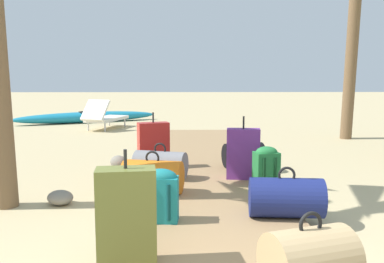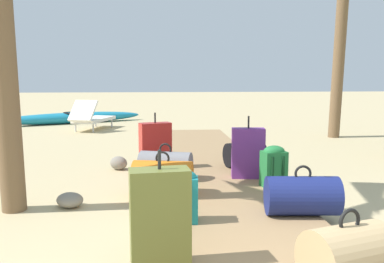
% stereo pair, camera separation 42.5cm
% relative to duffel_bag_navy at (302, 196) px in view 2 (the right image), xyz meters
% --- Properties ---
extents(ground_plane, '(60.00, 60.00, 0.00)m').
position_rel_duffel_bag_navy_xyz_m(ground_plane, '(-0.69, 1.34, -0.27)').
color(ground_plane, tan).
extents(boardwalk, '(1.71, 8.46, 0.08)m').
position_rel_duffel_bag_navy_xyz_m(boardwalk, '(-0.69, 2.19, -0.23)').
color(boardwalk, '#9E7A51').
rests_on(boardwalk, ground).
extents(duffel_bag_navy, '(0.72, 0.44, 0.49)m').
position_rel_duffel_bag_navy_xyz_m(duffel_bag_navy, '(0.00, 0.00, 0.00)').
color(duffel_bag_navy, navy).
rests_on(duffel_bag_navy, boardwalk).
extents(suitcase_red, '(0.48, 0.32, 0.81)m').
position_rel_duffel_bag_navy_xyz_m(suitcase_red, '(-1.41, 2.18, 0.14)').
color(suitcase_red, red).
rests_on(suitcase_red, boardwalk).
extents(suitcase_purple, '(0.44, 0.25, 0.81)m').
position_rel_duffel_bag_navy_xyz_m(suitcase_purple, '(-0.20, 1.52, 0.14)').
color(suitcase_purple, '#6B2D84').
rests_on(suitcase_purple, boardwalk).
extents(duffel_bag_tan, '(0.62, 0.54, 0.51)m').
position_rel_duffel_bag_navy_xyz_m(duffel_bag_tan, '(-0.19, -1.38, 0.01)').
color(duffel_bag_tan, tan).
rests_on(duffel_bag_tan, boardwalk).
extents(duffel_bag_black, '(0.64, 0.49, 0.47)m').
position_rel_duffel_bag_navy_xyz_m(duffel_bag_black, '(-0.10, 2.19, -0.01)').
color(duffel_bag_black, black).
rests_on(duffel_bag_black, boardwalk).
extents(suitcase_olive, '(0.44, 0.26, 0.83)m').
position_rel_duffel_bag_navy_xyz_m(suitcase_olive, '(-1.37, -0.97, 0.16)').
color(suitcase_olive, olive).
rests_on(suitcase_olive, boardwalk).
extents(backpack_green, '(0.31, 0.27, 0.50)m').
position_rel_duffel_bag_navy_xyz_m(backpack_green, '(0.01, 1.03, 0.07)').
color(backpack_green, '#237538').
rests_on(backpack_green, boardwalk).
extents(duffel_bag_grey, '(0.74, 0.53, 0.46)m').
position_rel_duffel_bag_navy_xyz_m(duffel_bag_grey, '(-1.28, 1.56, -0.01)').
color(duffel_bag_grey, slate).
rests_on(duffel_bag_grey, boardwalk).
extents(duffel_bag_orange, '(0.73, 0.50, 0.49)m').
position_rel_duffel_bag_navy_xyz_m(duffel_bag_orange, '(-1.32, 0.86, -0.00)').
color(duffel_bag_orange, orange).
rests_on(duffel_bag_orange, boardwalk).
extents(backpack_teal, '(0.33, 0.22, 0.49)m').
position_rel_duffel_bag_navy_xyz_m(backpack_teal, '(-1.18, -0.10, 0.07)').
color(backpack_teal, '#197A7F').
rests_on(backpack_teal, boardwalk).
extents(lounge_chair, '(1.05, 1.65, 0.79)m').
position_rel_duffel_bag_navy_xyz_m(lounge_chair, '(-3.07, 7.20, 0.06)').
color(lounge_chair, white).
rests_on(lounge_chair, ground).
extents(kayak, '(4.09, 2.31, 0.33)m').
position_rel_duffel_bag_navy_xyz_m(kayak, '(-3.89, 8.80, -0.11)').
color(kayak, teal).
rests_on(kayak, ground).
extents(rock_left_near, '(0.33, 0.31, 0.20)m').
position_rel_duffel_bag_navy_xyz_m(rock_left_near, '(-1.96, 2.47, -0.17)').
color(rock_left_near, gray).
rests_on(rock_left_near, ground).
extents(rock_left_far, '(0.38, 0.36, 0.16)m').
position_rel_duffel_bag_navy_xyz_m(rock_left_far, '(-2.33, 0.67, -0.19)').
color(rock_left_far, gray).
rests_on(rock_left_far, ground).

